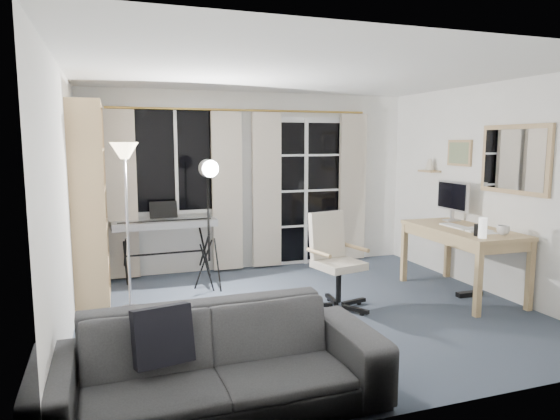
% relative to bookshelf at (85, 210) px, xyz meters
% --- Properties ---
extents(floor, '(4.50, 4.00, 0.02)m').
position_rel_bookshelf_xyz_m(floor, '(2.13, -1.05, -1.03)').
color(floor, '#323B49').
rests_on(floor, ground).
extents(window, '(1.20, 0.08, 1.40)m').
position_rel_bookshelf_xyz_m(window, '(1.08, 0.93, 0.48)').
color(window, white).
rests_on(window, floor).
extents(french_door, '(1.32, 0.09, 2.11)m').
position_rel_bookshelf_xyz_m(french_door, '(2.88, 0.93, 0.00)').
color(french_door, white).
rests_on(french_door, floor).
extents(curtains, '(3.60, 0.07, 2.13)m').
position_rel_bookshelf_xyz_m(curtains, '(1.99, 0.84, 0.07)').
color(curtains, gold).
rests_on(curtains, floor).
extents(bookshelf, '(0.35, 1.00, 2.15)m').
position_rel_bookshelf_xyz_m(bookshelf, '(0.00, 0.00, 0.00)').
color(bookshelf, tan).
rests_on(bookshelf, floor).
extents(torchiere_lamp, '(0.35, 0.35, 1.73)m').
position_rel_bookshelf_xyz_m(torchiere_lamp, '(0.41, -0.40, 0.37)').
color(torchiere_lamp, '#B2B2B7').
rests_on(torchiere_lamp, floor).
extents(keyboard_piano, '(1.29, 0.65, 0.93)m').
position_rel_bookshelf_xyz_m(keyboard_piano, '(0.89, 0.65, -0.32)').
color(keyboard_piano, black).
rests_on(keyboard_piano, floor).
extents(studio_light, '(0.30, 0.31, 1.57)m').
position_rel_bookshelf_xyz_m(studio_light, '(1.32, -0.01, 0.24)').
color(studio_light, black).
rests_on(studio_light, floor).
extents(office_chair, '(0.70, 0.68, 1.01)m').
position_rel_bookshelf_xyz_m(office_chair, '(2.44, -0.95, -0.43)').
color(office_chair, black).
rests_on(office_chair, floor).
extents(desk, '(0.76, 1.46, 0.77)m').
position_rel_bookshelf_xyz_m(desk, '(4.01, -1.05, -0.34)').
color(desk, tan).
rests_on(desk, floor).
extents(monitor, '(0.19, 0.56, 0.49)m').
position_rel_bookshelf_xyz_m(monitor, '(4.20, -0.60, 0.05)').
color(monitor, silver).
rests_on(monitor, desk).
extents(desk_clutter, '(0.47, 0.88, 0.98)m').
position_rel_bookshelf_xyz_m(desk_clutter, '(3.94, -1.28, -0.41)').
color(desk_clutter, white).
rests_on(desk_clutter, desk).
extents(mug, '(0.13, 0.10, 0.13)m').
position_rel_bookshelf_xyz_m(mug, '(4.11, -1.55, -0.18)').
color(mug, silver).
rests_on(mug, desk).
extents(wall_mirror, '(0.04, 0.94, 0.74)m').
position_rel_bookshelf_xyz_m(wall_mirror, '(4.35, -1.40, 0.53)').
color(wall_mirror, tan).
rests_on(wall_mirror, floor).
extents(framed_print, '(0.03, 0.42, 0.32)m').
position_rel_bookshelf_xyz_m(framed_print, '(4.36, -0.50, 0.58)').
color(framed_print, tan).
rests_on(framed_print, floor).
extents(wall_shelf, '(0.16, 0.30, 0.18)m').
position_rel_bookshelf_xyz_m(wall_shelf, '(4.29, 0.00, 0.39)').
color(wall_shelf, tan).
rests_on(wall_shelf, floor).
extents(sofa, '(2.21, 0.67, 0.86)m').
position_rel_bookshelf_xyz_m(sofa, '(0.84, -2.59, -0.59)').
color(sofa, '#2C2C2F').
rests_on(sofa, floor).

